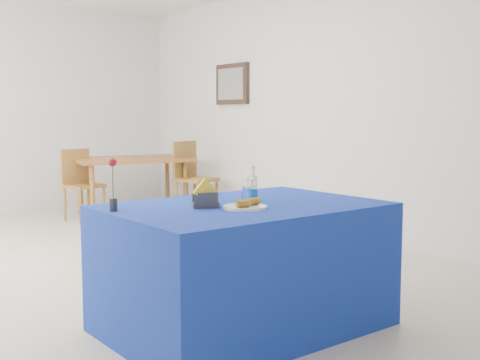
% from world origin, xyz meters
% --- Properties ---
extents(floor, '(7.00, 7.00, 0.00)m').
position_xyz_m(floor, '(0.00, 0.00, 0.00)').
color(floor, beige).
rests_on(floor, ground).
extents(room_shell, '(7.00, 7.00, 7.00)m').
position_xyz_m(room_shell, '(0.00, 0.00, 1.75)').
color(room_shell, silver).
rests_on(room_shell, ground).
extents(picture_frame, '(0.06, 0.64, 0.52)m').
position_xyz_m(picture_frame, '(2.47, 1.60, 1.70)').
color(picture_frame, black).
rests_on(picture_frame, room_shell).
extents(picture_art, '(0.02, 0.52, 0.40)m').
position_xyz_m(picture_art, '(2.44, 1.60, 1.70)').
color(picture_art, '#998C66').
rests_on(picture_art, room_shell).
extents(plate, '(0.25, 0.25, 0.01)m').
position_xyz_m(plate, '(-0.17, -1.99, 0.77)').
color(plate, white).
rests_on(plate, blue_table).
extents(drinking_glass, '(0.08, 0.08, 0.13)m').
position_xyz_m(drinking_glass, '(0.06, -1.74, 0.82)').
color(drinking_glass, white).
rests_on(drinking_glass, blue_table).
extents(salt_shaker, '(0.03, 0.03, 0.08)m').
position_xyz_m(salt_shaker, '(-0.21, -1.75, 0.80)').
color(salt_shaker, slate).
rests_on(salt_shaker, blue_table).
extents(pepper_shaker, '(0.03, 0.03, 0.08)m').
position_xyz_m(pepper_shaker, '(-0.23, -1.79, 0.80)').
color(pepper_shaker, slate).
rests_on(pepper_shaker, blue_table).
extents(blue_table, '(1.60, 1.10, 0.76)m').
position_xyz_m(blue_table, '(-0.06, -1.86, 0.38)').
color(blue_table, navy).
rests_on(blue_table, floor).
extents(water_bottle, '(0.07, 0.07, 0.21)m').
position_xyz_m(water_bottle, '(0.09, -1.74, 0.83)').
color(water_bottle, white).
rests_on(water_bottle, blue_table).
extents(napkin_holder, '(0.16, 0.10, 0.17)m').
position_xyz_m(napkin_holder, '(-0.33, -1.83, 0.81)').
color(napkin_holder, '#37373C').
rests_on(napkin_holder, blue_table).
extents(rose_vase, '(0.05, 0.05, 0.30)m').
position_xyz_m(rose_vase, '(-0.80, -1.62, 0.90)').
color(rose_vase, '#25262A').
rests_on(rose_vase, blue_table).
extents(oak_table, '(1.60, 1.20, 0.76)m').
position_xyz_m(oak_table, '(1.39, 2.33, 0.68)').
color(oak_table, brown).
rests_on(oak_table, floor).
extents(chair_bg_left, '(0.46, 0.46, 0.88)m').
position_xyz_m(chair_bg_left, '(0.70, 2.38, 0.51)').
color(chair_bg_left, olive).
rests_on(chair_bg_left, floor).
extents(chair_bg_right, '(0.54, 0.54, 0.97)m').
position_xyz_m(chair_bg_right, '(1.97, 1.83, 0.56)').
color(chair_bg_right, olive).
rests_on(chair_bg_right, floor).
extents(banana_pieces, '(0.18, 0.08, 0.04)m').
position_xyz_m(banana_pieces, '(-0.16, -2.01, 0.80)').
color(banana_pieces, gold).
rests_on(banana_pieces, plate).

